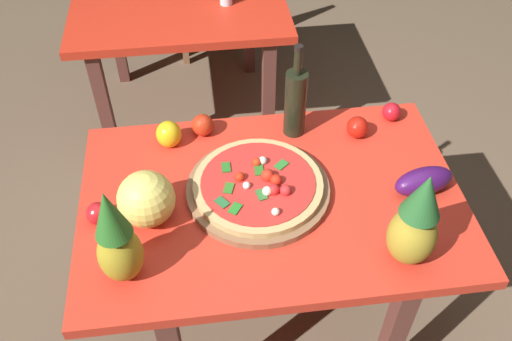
# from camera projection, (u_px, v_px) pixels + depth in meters

# --- Properties ---
(ground_plane) EXTENTS (10.00, 10.00, 0.00)m
(ground_plane) POSITION_uv_depth(u_px,v_px,m) (268.00, 315.00, 2.28)
(ground_plane) COLOR brown
(display_table) EXTENTS (1.22, 0.81, 0.75)m
(display_table) POSITION_uv_depth(u_px,v_px,m) (271.00, 215.00, 1.82)
(display_table) COLOR brown
(display_table) RESTS_ON ground_plane
(background_table) EXTENTS (1.04, 0.89, 0.75)m
(background_table) POSITION_uv_depth(u_px,v_px,m) (180.00, 14.00, 2.75)
(background_table) COLOR brown
(background_table) RESTS_ON ground_plane
(pizza_board) EXTENTS (0.46, 0.46, 0.02)m
(pizza_board) POSITION_uv_depth(u_px,v_px,m) (258.00, 190.00, 1.75)
(pizza_board) COLOR #896041
(pizza_board) RESTS_ON display_table
(pizza) EXTENTS (0.41, 0.41, 0.06)m
(pizza) POSITION_uv_depth(u_px,v_px,m) (259.00, 184.00, 1.73)
(pizza) COLOR tan
(pizza) RESTS_ON pizza_board
(wine_bottle) EXTENTS (0.08, 0.08, 0.36)m
(wine_bottle) POSITION_uv_depth(u_px,v_px,m) (295.00, 102.00, 1.88)
(wine_bottle) COLOR black
(wine_bottle) RESTS_ON display_table
(pineapple_left) EXTENTS (0.12, 0.12, 0.34)m
(pineapple_left) POSITION_uv_depth(u_px,v_px,m) (117.00, 241.00, 1.43)
(pineapple_left) COLOR #AD9525
(pineapple_left) RESTS_ON display_table
(pineapple_right) EXTENTS (0.14, 0.14, 0.33)m
(pineapple_right) POSITION_uv_depth(u_px,v_px,m) (416.00, 224.00, 1.48)
(pineapple_right) COLOR #AB922B
(pineapple_right) RESTS_ON display_table
(melon) EXTENTS (0.17, 0.17, 0.17)m
(melon) POSITION_uv_depth(u_px,v_px,m) (146.00, 199.00, 1.62)
(melon) COLOR #EADD68
(melon) RESTS_ON display_table
(bell_pepper) EXTENTS (0.09, 0.09, 0.10)m
(bell_pepper) POSITION_uv_depth(u_px,v_px,m) (169.00, 134.00, 1.89)
(bell_pepper) COLOR yellow
(bell_pepper) RESTS_ON display_table
(eggplant) EXTENTS (0.21, 0.13, 0.09)m
(eggplant) POSITION_uv_depth(u_px,v_px,m) (424.00, 181.00, 1.73)
(eggplant) COLOR #401456
(eggplant) RESTS_ON display_table
(tomato_beside_pepper) EXTENTS (0.07, 0.07, 0.07)m
(tomato_beside_pepper) POSITION_uv_depth(u_px,v_px,m) (98.00, 213.00, 1.65)
(tomato_beside_pepper) COLOR red
(tomato_beside_pepper) RESTS_ON display_table
(tomato_at_corner) EXTENTS (0.08, 0.08, 0.08)m
(tomato_at_corner) POSITION_uv_depth(u_px,v_px,m) (357.00, 127.00, 1.93)
(tomato_at_corner) COLOR red
(tomato_at_corner) RESTS_ON display_table
(tomato_near_board) EXTENTS (0.07, 0.07, 0.07)m
(tomato_near_board) POSITION_uv_depth(u_px,v_px,m) (391.00, 112.00, 2.00)
(tomato_near_board) COLOR red
(tomato_near_board) RESTS_ON display_table
(tomato_by_bottle) EXTENTS (0.08, 0.08, 0.08)m
(tomato_by_bottle) POSITION_uv_depth(u_px,v_px,m) (203.00, 125.00, 1.93)
(tomato_by_bottle) COLOR red
(tomato_by_bottle) RESTS_ON display_table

